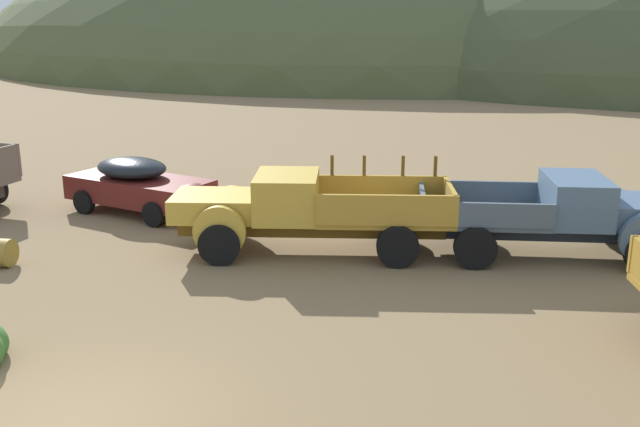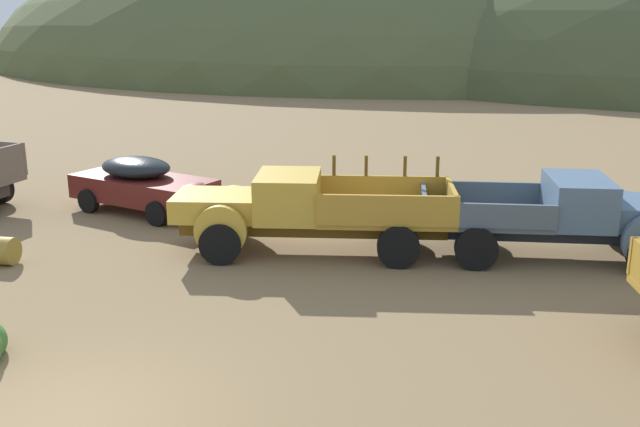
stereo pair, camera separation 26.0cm
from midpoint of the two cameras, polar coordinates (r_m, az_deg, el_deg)
ground_plane at (r=11.08m, az=-19.22°, el=-15.39°), size 300.00×300.00×0.00m
hill_center at (r=92.78m, az=5.33°, el=12.10°), size 91.61×89.61×32.24m
car_oxblood at (r=21.11m, az=-13.14°, el=2.23°), size 4.71×2.62×1.57m
truck_faded_yellow at (r=17.13m, az=-1.67°, el=0.22°), size 6.83×3.67×2.16m
truck_chalk_blue at (r=17.77m, az=19.70°, el=-0.18°), size 6.35×3.52×1.89m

